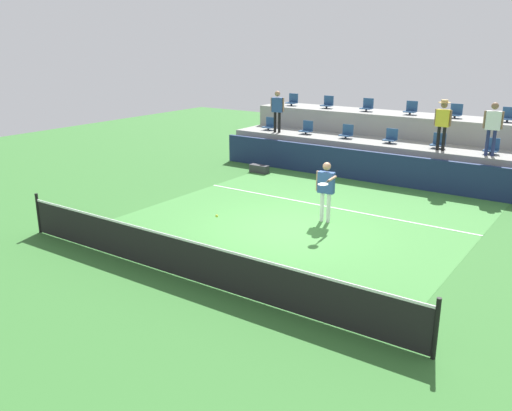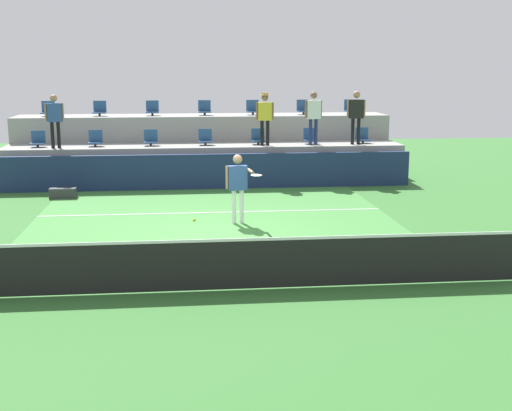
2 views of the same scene
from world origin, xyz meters
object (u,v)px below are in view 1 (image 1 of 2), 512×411
spectator_leaning_on_rail (493,124)px  stadium_chair_lower_mid_right (439,142)px  stadium_chair_upper_right (508,116)px  spectator_with_hat (443,120)px  stadium_chair_upper_center (411,109)px  stadium_chair_lower_mid_left (347,133)px  spectator_in_grey (277,108)px  stadium_chair_lower_left (307,128)px  stadium_chair_upper_mid_left (367,106)px  stadium_chair_lower_center (391,137)px  stadium_chair_upper_mid_right (456,112)px  stadium_chair_upper_left (328,103)px  tennis_ball (217,216)px  tennis_player (326,186)px  stadium_chair_lower_far_left (269,125)px  stadium_chair_upper_far_left (292,101)px  equipment_bag (259,169)px  stadium_chair_lower_right (492,147)px

spectator_leaning_on_rail → stadium_chair_lower_mid_right: bearing=167.8°
stadium_chair_upper_right → spectator_with_hat: 2.73m
stadium_chair_lower_mid_right → stadium_chair_upper_center: bearing=133.3°
stadium_chair_lower_mid_left → spectator_in_grey: (-2.95, -0.38, 0.80)m
stadium_chair_lower_left → stadium_chair_upper_mid_left: 2.67m
spectator_with_hat → stadium_chair_lower_mid_right: bearing=115.1°
stadium_chair_lower_center → stadium_chair_upper_mid_right: 2.66m
stadium_chair_lower_mid_right → spectator_with_hat: size_ratio=0.30×
stadium_chair_upper_left → tennis_ball: size_ratio=7.65×
stadium_chair_lower_mid_left → stadium_chair_upper_center: size_ratio=1.00×
stadium_chair_lower_mid_left → tennis_player: bearing=-69.1°
stadium_chair_lower_far_left → spectator_leaning_on_rail: (8.88, -0.38, 0.84)m
stadium_chair_lower_mid_left → spectator_in_grey: spectator_in_grey is taller
stadium_chair_lower_mid_right → spectator_with_hat: (0.18, -0.38, 0.84)m
stadium_chair_upper_right → tennis_ball: size_ratio=7.65×
stadium_chair_upper_far_left → stadium_chair_upper_center: 5.38m
stadium_chair_upper_right → tennis_ball: 12.17m
tennis_player → stadium_chair_upper_left: bearing=117.5°
stadium_chair_upper_far_left → stadium_chair_upper_right: size_ratio=1.00×
stadium_chair_lower_left → tennis_ball: (3.00, -9.56, -0.59)m
tennis_ball → stadium_chair_lower_center: bearing=86.7°
spectator_with_hat → spectator_leaning_on_rail: 1.60m
stadium_chair_lower_left → stadium_chair_upper_center: 4.11m
stadium_chair_lower_mid_left → equipment_bag: size_ratio=0.68×
stadium_chair_lower_left → stadium_chair_upper_left: stadium_chair_upper_left is taller
stadium_chair_lower_mid_left → spectator_with_hat: (3.70, -0.38, 0.84)m
stadium_chair_lower_far_left → stadium_chair_lower_right: same height
stadium_chair_lower_mid_right → tennis_ball: (-2.30, -9.56, -0.59)m
stadium_chair_upper_mid_right → spectator_leaning_on_rail: (1.77, -2.18, -0.01)m
stadium_chair_lower_mid_left → stadium_chair_lower_center: size_ratio=1.00×
stadium_chair_upper_center → stadium_chair_upper_right: 3.52m
stadium_chair_lower_center → stadium_chair_lower_right: bearing=0.0°
stadium_chair_upper_mid_left → stadium_chair_upper_center: 1.82m
stadium_chair_upper_mid_left → tennis_ball: 11.51m
stadium_chair_upper_mid_left → stadium_chair_upper_left: bearing=180.0°
stadium_chair_lower_far_left → spectator_with_hat: size_ratio=0.30×
stadium_chair_upper_mid_left → spectator_in_grey: 3.67m
stadium_chair_upper_right → tennis_ball: (-4.12, -11.36, -1.44)m
stadium_chair_upper_mid_left → stadium_chair_upper_mid_right: 3.52m
stadium_chair_upper_far_left → stadium_chair_upper_mid_right: bearing=0.0°
tennis_player → tennis_ball: bearing=-108.5°
stadium_chair_lower_left → spectator_in_grey: size_ratio=0.31×
spectator_in_grey → spectator_with_hat: spectator_with_hat is taller
stadium_chair_upper_far_left → stadium_chair_lower_center: bearing=-18.7°
stadium_chair_upper_far_left → equipment_bag: (1.07, -4.16, -2.16)m
stadium_chair_lower_right → tennis_player: size_ratio=0.31×
stadium_chair_lower_left → tennis_ball: stadium_chair_lower_left is taller
spectator_leaning_on_rail → tennis_player: bearing=-116.9°
tennis_player → stadium_chair_upper_mid_left: bearing=106.4°
stadium_chair_upper_left → stadium_chair_upper_mid_left: same height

